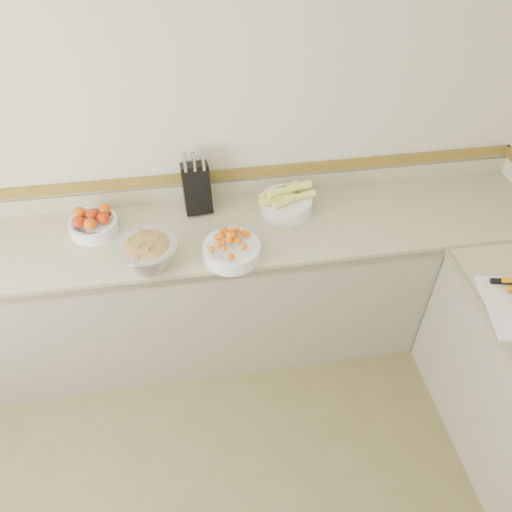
{
  "coord_description": "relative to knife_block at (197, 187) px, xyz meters",
  "views": [
    {
      "loc": [
        0.08,
        -0.38,
        2.65
      ],
      "look_at": [
        0.35,
        1.35,
        1.0
      ],
      "focal_mm": 35.0,
      "sensor_mm": 36.0,
      "label": 1
    }
  ],
  "objects": [
    {
      "name": "back_wall",
      "position": [
        -0.1,
        0.1,
        0.25
      ],
      "size": [
        4.0,
        0.0,
        4.0
      ],
      "primitive_type": "plane",
      "rotation": [
        1.57,
        0.0,
        0.0
      ],
      "color": "beige",
      "rests_on": "ground_plane"
    },
    {
      "name": "counter_back",
      "position": [
        -0.1,
        -0.22,
        -0.59
      ],
      "size": [
        4.0,
        0.65,
        1.08
      ],
      "color": "tan",
      "rests_on": "ground_plane"
    },
    {
      "name": "knife_block",
      "position": [
        0.0,
        0.0,
        0.0
      ],
      "size": [
        0.16,
        0.19,
        0.36
      ],
      "color": "black",
      "rests_on": "counter_back"
    },
    {
      "name": "tomato_bowl",
      "position": [
        -0.57,
        -0.11,
        -0.09
      ],
      "size": [
        0.26,
        0.26,
        0.13
      ],
      "color": "white",
      "rests_on": "counter_back"
    },
    {
      "name": "cherry_tomato_bowl",
      "position": [
        0.14,
        -0.43,
        -0.09
      ],
      "size": [
        0.29,
        0.29,
        0.16
      ],
      "color": "white",
      "rests_on": "counter_back"
    },
    {
      "name": "corn_bowl",
      "position": [
        0.49,
        -0.1,
        -0.08
      ],
      "size": [
        0.32,
        0.29,
        0.17
      ],
      "color": "white",
      "rests_on": "counter_back"
    },
    {
      "name": "rhubarb_bowl",
      "position": [
        -0.27,
        -0.43,
        -0.06
      ],
      "size": [
        0.3,
        0.3,
        0.17
      ],
      "color": "#B2B2BA",
      "rests_on": "counter_back"
    }
  ]
}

